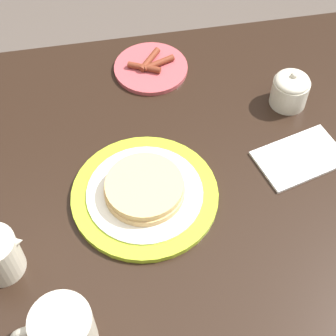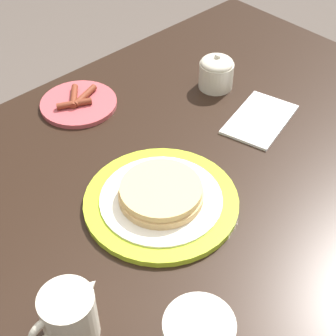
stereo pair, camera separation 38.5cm
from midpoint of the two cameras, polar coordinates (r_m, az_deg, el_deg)
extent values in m
plane|color=#51473F|center=(1.59, 6.99, -16.35)|extent=(8.00, 8.00, 0.00)
cube|color=black|center=(0.94, 11.42, -0.31)|extent=(1.30, 0.88, 0.03)
cylinder|color=#AAC628|center=(0.90, 8.86, -0.70)|extent=(0.27, 0.27, 0.01)
cylinder|color=white|center=(0.89, 8.92, -0.40)|extent=(0.21, 0.21, 0.00)
cylinder|color=tan|center=(0.89, 8.99, -0.07)|extent=(0.15, 0.15, 0.01)
cylinder|color=tan|center=(0.88, 9.10, 0.46)|extent=(0.14, 0.14, 0.01)
cylinder|color=#B2474C|center=(1.13, 7.45, 13.36)|extent=(0.16, 0.16, 0.01)
cylinder|color=maroon|center=(1.13, 8.42, 13.90)|extent=(0.07, 0.04, 0.01)
cylinder|color=maroon|center=(1.11, 6.71, 13.47)|extent=(0.07, 0.04, 0.01)
cylinder|color=maroon|center=(1.14, 7.31, 14.29)|extent=(0.06, 0.07, 0.01)
cylinder|color=beige|center=(0.73, 2.36, -15.98)|extent=(0.09, 0.09, 0.09)
cylinder|color=#472819|center=(0.69, 2.46, -14.89)|extent=(0.08, 0.08, 0.00)
cone|color=beige|center=(0.76, -4.63, -5.95)|extent=(0.04, 0.03, 0.04)
cylinder|color=beige|center=(1.12, 23.16, 10.06)|extent=(0.08, 0.08, 0.06)
ellipsoid|color=beige|center=(1.10, 23.69, 11.25)|extent=(0.07, 0.07, 0.03)
sphere|color=beige|center=(1.09, 23.96, 11.83)|extent=(0.01, 0.01, 0.01)
cube|color=white|center=(1.04, 24.85, 3.25)|extent=(0.19, 0.14, 0.01)
camera|label=1|loc=(0.19, 106.33, 11.59)|focal=55.00mm
camera|label=2|loc=(0.19, -73.67, -11.59)|focal=55.00mm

